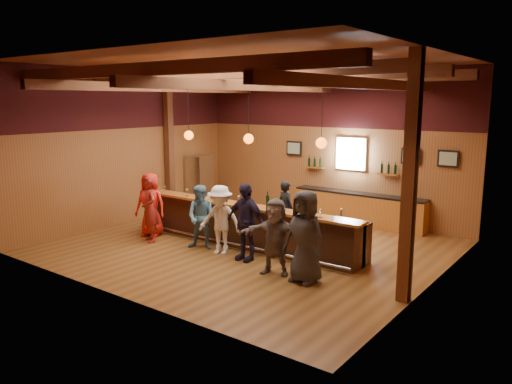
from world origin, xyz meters
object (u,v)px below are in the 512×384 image
Objects in this scene: back_bar_cabinet at (358,209)px; stainless_fridge at (199,182)px; customer_denim at (202,217)px; customer_dark at (305,237)px; customer_orange at (151,204)px; customer_brown at (275,237)px; customer_navy at (245,222)px; bar_counter at (253,225)px; bottle_a at (268,201)px; customer_redvest at (150,209)px; customer_white at (220,220)px; ice_bucket at (246,199)px; bartender at (286,209)px.

stainless_fridge is (-5.30, -1.12, 0.42)m from back_bar_cabinet.
customer_dark is (3.22, -0.46, 0.14)m from customer_denim.
customer_orange reaches higher than customer_brown.
back_bar_cabinet is 4.66m from customer_navy.
bottle_a is (0.64, -0.27, 0.74)m from bar_counter.
stainless_fridge is 1.05× the size of customer_redvest.
customer_orange reaches higher than customer_white.
customer_denim is at bearing -136.30° from ice_bucket.
customer_brown is 1.08× the size of bartender.
customer_navy is at bearing 144.31° from customer_brown.
back_bar_cabinet is 2.23× the size of customer_navy.
customer_dark is at bearing -33.51° from bottle_a.
customer_navy is at bearing -17.64° from customer_white.
customer_denim is 4.13× the size of bottle_a.
customer_orange is 1.08× the size of customer_denim.
customer_redvest is 2.92m from customer_navy.
customer_brown reaches higher than bartender.
bartender is at bearing 101.81° from customer_navy.
customer_redvest is 1.54m from customer_denim.
bottle_a is at bearing 86.40° from customer_navy.
customer_white is at bearing -101.65° from bar_counter.
customer_redvest is at bearing -172.19° from customer_navy.
customer_orange reaches higher than ice_bucket.
customer_orange is (1.33, -3.33, -0.04)m from stainless_fridge.
stainless_fridge is 4.67× the size of bottle_a.
customer_redvest is at bearing -125.92° from back_bar_cabinet.
back_bar_cabinet is at bearing 27.28° from customer_orange.
back_bar_cabinet is at bearing 109.02° from customer_dark.
customer_redvest is (-3.53, -4.87, 0.38)m from back_bar_cabinet.
bartender is 3.93× the size of bottle_a.
customer_brown is at bearing -34.94° from ice_bucket.
customer_denim is (1.50, 0.34, -0.06)m from customer_redvest.
customer_navy is at bearing -95.97° from bottle_a.
customer_brown is at bearing -27.48° from customer_orange.
customer_denim is at bearing 179.64° from customer_navy.
customer_navy is at bearing -36.62° from stainless_fridge.
customer_redvest is at bearing 161.72° from customer_brown.
back_bar_cabinet is 4.05m from ice_bucket.
bottle_a reaches higher than ice_bucket.
ice_bucket is (-1.69, 1.18, 0.41)m from customer_brown.
customer_brown is at bearing -28.04° from customer_white.
customer_orange is 0.95× the size of customer_navy.
bartender is (-1.00, -2.36, 0.28)m from back_bar_cabinet.
customer_orange is 1.03× the size of customer_white.
customer_dark is at bearing 149.98° from bartender.
bar_counter is 4.17× the size of bartender.
bar_counter is 1.07m from customer_white.
customer_orange is at bearing 164.03° from customer_redvest.
customer_white is at bearing -41.51° from stainless_fridge.
stainless_fridge is 5.22m from customer_white.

